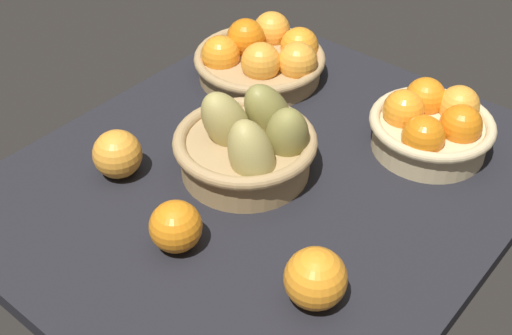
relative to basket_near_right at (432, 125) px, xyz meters
The scene contains 7 objects.
market_tray 28.36cm from the basket_near_right, 143.99° to the left, with size 84.00×72.00×3.00cm, color black.
basket_near_right is the anchor object (origin of this frame).
basket_far_right 35.93cm from the basket_near_right, 90.12° to the left, with size 25.18×25.18×10.12cm.
basket_center_pears 30.39cm from the basket_near_right, 141.08° to the left, with size 24.18×22.75×15.21cm.
loose_orange_front_gap 45.87cm from the basket_near_right, 159.65° to the left, with size 7.51×7.51×7.51cm, color orange.
loose_orange_back_gap 38.77cm from the basket_near_right, behind, with size 8.25×8.25×8.25cm, color orange.
loose_orange_side_gap 51.10cm from the basket_near_right, 137.27° to the left, with size 7.82×7.82×7.82cm, color #F49E33.
Camera 1 is at (-64.04, -50.61, 71.93)cm, focal length 46.72 mm.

